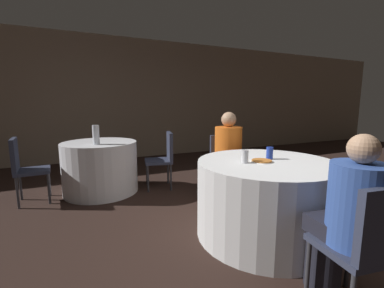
{
  "coord_description": "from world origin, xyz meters",
  "views": [
    {
      "loc": [
        -1.62,
        -1.86,
        1.3
      ],
      "look_at": [
        -0.44,
        0.74,
        0.85
      ],
      "focal_mm": 24.0,
      "sensor_mm": 36.0,
      "label": 1
    }
  ],
  "objects_px": {
    "soda_can_silver": "(245,156)",
    "chair_near_south": "(368,240)",
    "person_orange_shirt": "(230,156)",
    "pizza_plate_near": "(262,161)",
    "person_blue_shirt": "(346,220)",
    "bottle_far": "(96,135)",
    "chair_near_north": "(225,161)",
    "chair_far_east": "(164,155)",
    "chair_far_west": "(24,165)",
    "soda_can_blue": "(270,153)",
    "table_far": "(101,167)",
    "table_near": "(266,198)"
  },
  "relations": [
    {
      "from": "person_blue_shirt",
      "to": "bottle_far",
      "type": "relative_size",
      "value": 4.29
    },
    {
      "from": "chair_far_west",
      "to": "person_blue_shirt",
      "type": "relative_size",
      "value": 0.77
    },
    {
      "from": "person_blue_shirt",
      "to": "soda_can_silver",
      "type": "xyz_separation_m",
      "value": [
        -0.1,
        0.95,
        0.24
      ]
    },
    {
      "from": "table_near",
      "to": "chair_near_south",
      "type": "height_order",
      "value": "chair_near_south"
    },
    {
      "from": "chair_far_west",
      "to": "soda_can_silver",
      "type": "xyz_separation_m",
      "value": [
        2.07,
        -1.9,
        0.29
      ]
    },
    {
      "from": "chair_far_west",
      "to": "table_far",
      "type": "bearing_deg",
      "value": 90.0
    },
    {
      "from": "table_far",
      "to": "chair_far_west",
      "type": "xyz_separation_m",
      "value": [
        -0.94,
        -0.06,
        0.15
      ]
    },
    {
      "from": "chair_near_south",
      "to": "pizza_plate_near",
      "type": "distance_m",
      "value": 1.11
    },
    {
      "from": "person_orange_shirt",
      "to": "chair_near_south",
      "type": "bearing_deg",
      "value": 90.75
    },
    {
      "from": "chair_far_east",
      "to": "person_orange_shirt",
      "type": "bearing_deg",
      "value": -133.55
    },
    {
      "from": "person_blue_shirt",
      "to": "bottle_far",
      "type": "xyz_separation_m",
      "value": [
        -1.28,
        2.7,
        0.31
      ]
    },
    {
      "from": "table_far",
      "to": "bottle_far",
      "type": "relative_size",
      "value": 4.01
    },
    {
      "from": "person_blue_shirt",
      "to": "bottle_far",
      "type": "distance_m",
      "value": 3.0
    },
    {
      "from": "chair_near_south",
      "to": "person_blue_shirt",
      "type": "distance_m",
      "value": 0.17
    },
    {
      "from": "person_blue_shirt",
      "to": "pizza_plate_near",
      "type": "distance_m",
      "value": 0.94
    },
    {
      "from": "soda_can_silver",
      "to": "soda_can_blue",
      "type": "bearing_deg",
      "value": 6.36
    },
    {
      "from": "chair_near_north",
      "to": "chair_far_west",
      "type": "xyz_separation_m",
      "value": [
        -2.5,
        0.87,
        0.0
      ]
    },
    {
      "from": "pizza_plate_near",
      "to": "soda_can_silver",
      "type": "xyz_separation_m",
      "value": [
        -0.18,
        0.03,
        0.05
      ]
    },
    {
      "from": "person_orange_shirt",
      "to": "soda_can_silver",
      "type": "relative_size",
      "value": 9.76
    },
    {
      "from": "table_near",
      "to": "pizza_plate_near",
      "type": "xyz_separation_m",
      "value": [
        -0.06,
        0.01,
        0.38
      ]
    },
    {
      "from": "chair_far_west",
      "to": "pizza_plate_near",
      "type": "bearing_deg",
      "value": 45.41
    },
    {
      "from": "soda_can_silver",
      "to": "chair_near_south",
      "type": "bearing_deg",
      "value": -86.34
    },
    {
      "from": "table_near",
      "to": "chair_near_north",
      "type": "distance_m",
      "value": 1.09
    },
    {
      "from": "person_orange_shirt",
      "to": "pizza_plate_near",
      "type": "height_order",
      "value": "person_orange_shirt"
    },
    {
      "from": "chair_far_west",
      "to": "soda_can_blue",
      "type": "relative_size",
      "value": 7.1
    },
    {
      "from": "soda_can_silver",
      "to": "bottle_far",
      "type": "distance_m",
      "value": 2.11
    },
    {
      "from": "chair_far_east",
      "to": "pizza_plate_near",
      "type": "relative_size",
      "value": 4.1
    },
    {
      "from": "pizza_plate_near",
      "to": "chair_far_west",
      "type": "bearing_deg",
      "value": 139.36
    },
    {
      "from": "chair_far_west",
      "to": "soda_can_blue",
      "type": "bearing_deg",
      "value": 48.21
    },
    {
      "from": "soda_can_silver",
      "to": "table_near",
      "type": "bearing_deg",
      "value": -9.25
    },
    {
      "from": "chair_near_south",
      "to": "pizza_plate_near",
      "type": "xyz_separation_m",
      "value": [
        0.11,
        1.08,
        0.24
      ]
    },
    {
      "from": "chair_far_west",
      "to": "bottle_far",
      "type": "bearing_deg",
      "value": 76.38
    },
    {
      "from": "chair_far_west",
      "to": "person_blue_shirt",
      "type": "bearing_deg",
      "value": 33.3
    },
    {
      "from": "table_far",
      "to": "soda_can_silver",
      "type": "relative_size",
      "value": 8.65
    },
    {
      "from": "table_near",
      "to": "chair_far_west",
      "type": "xyz_separation_m",
      "value": [
        -2.31,
        1.94,
        0.15
      ]
    },
    {
      "from": "table_far",
      "to": "chair_far_east",
      "type": "distance_m",
      "value": 0.95
    },
    {
      "from": "chair_far_west",
      "to": "person_orange_shirt",
      "type": "relative_size",
      "value": 0.73
    },
    {
      "from": "chair_near_south",
      "to": "person_blue_shirt",
      "type": "relative_size",
      "value": 0.77
    },
    {
      "from": "chair_near_north",
      "to": "pizza_plate_near",
      "type": "height_order",
      "value": "chair_near_north"
    },
    {
      "from": "person_blue_shirt",
      "to": "soda_can_silver",
      "type": "distance_m",
      "value": 0.98
    },
    {
      "from": "pizza_plate_near",
      "to": "bottle_far",
      "type": "xyz_separation_m",
      "value": [
        -1.36,
        1.78,
        0.12
      ]
    },
    {
      "from": "table_near",
      "to": "person_blue_shirt",
      "type": "distance_m",
      "value": 0.94
    },
    {
      "from": "bottle_far",
      "to": "table_far",
      "type": "bearing_deg",
      "value": 76.76
    },
    {
      "from": "soda_can_silver",
      "to": "chair_near_north",
      "type": "bearing_deg",
      "value": 67.38
    },
    {
      "from": "table_near",
      "to": "chair_far_west",
      "type": "height_order",
      "value": "chair_far_west"
    },
    {
      "from": "chair_near_north",
      "to": "chair_far_east",
      "type": "distance_m",
      "value": 0.98
    },
    {
      "from": "bottle_far",
      "to": "pizza_plate_near",
      "type": "bearing_deg",
      "value": -52.55
    },
    {
      "from": "table_near",
      "to": "chair_far_east",
      "type": "relative_size",
      "value": 1.55
    },
    {
      "from": "chair_far_west",
      "to": "person_orange_shirt",
      "type": "height_order",
      "value": "person_orange_shirt"
    },
    {
      "from": "table_near",
      "to": "soda_can_silver",
      "type": "relative_size",
      "value": 11.01
    }
  ]
}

